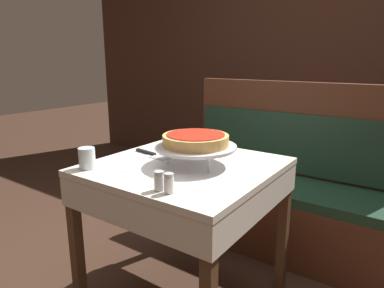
{
  "coord_description": "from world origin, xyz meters",
  "views": [
    {
      "loc": [
        0.94,
        -1.28,
        1.25
      ],
      "look_at": [
        0.06,
        -0.02,
        0.87
      ],
      "focal_mm": 32.0,
      "sensor_mm": 36.0,
      "label": 1
    }
  ],
  "objects_px": {
    "dining_table_rear": "(299,130)",
    "booth_bench": "(279,199)",
    "pizza_server": "(154,155)",
    "condiment_caddy": "(314,113)",
    "deep_dish_pizza": "(196,140)",
    "pepper_shaker": "(169,183)",
    "dining_table_front": "(185,184)",
    "water_glass_near": "(87,158)",
    "pizza_pan_stand": "(196,147)",
    "salt_shaker": "(159,181)"
  },
  "relations": [
    {
      "from": "dining_table_rear",
      "to": "booth_bench",
      "type": "relative_size",
      "value": 0.53
    },
    {
      "from": "pizza_server",
      "to": "condiment_caddy",
      "type": "relative_size",
      "value": 1.57
    },
    {
      "from": "condiment_caddy",
      "to": "deep_dish_pizza",
      "type": "bearing_deg",
      "value": -92.26
    },
    {
      "from": "deep_dish_pizza",
      "to": "pepper_shaker",
      "type": "xyz_separation_m",
      "value": [
        0.12,
        -0.35,
        -0.09
      ]
    },
    {
      "from": "dining_table_front",
      "to": "water_glass_near",
      "type": "relative_size",
      "value": 8.59
    },
    {
      "from": "booth_bench",
      "to": "pizza_server",
      "type": "height_order",
      "value": "booth_bench"
    },
    {
      "from": "deep_dish_pizza",
      "to": "pizza_server",
      "type": "bearing_deg",
      "value": 178.01
    },
    {
      "from": "pepper_shaker",
      "to": "condiment_caddy",
      "type": "height_order",
      "value": "condiment_caddy"
    },
    {
      "from": "booth_bench",
      "to": "pepper_shaker",
      "type": "distance_m",
      "value": 1.26
    },
    {
      "from": "deep_dish_pizza",
      "to": "pizza_pan_stand",
      "type": "bearing_deg",
      "value": 180.0
    },
    {
      "from": "condiment_caddy",
      "to": "salt_shaker",
      "type": "bearing_deg",
      "value": -90.02
    },
    {
      "from": "deep_dish_pizza",
      "to": "dining_table_rear",
      "type": "bearing_deg",
      "value": 90.88
    },
    {
      "from": "booth_bench",
      "to": "pepper_shaker",
      "type": "xyz_separation_m",
      "value": [
        -0.01,
        -1.17,
        0.47
      ]
    },
    {
      "from": "booth_bench",
      "to": "water_glass_near",
      "type": "xyz_separation_m",
      "value": [
        -0.51,
        -1.15,
        0.48
      ]
    },
    {
      "from": "pizza_server",
      "to": "pepper_shaker",
      "type": "distance_m",
      "value": 0.53
    },
    {
      "from": "dining_table_rear",
      "to": "salt_shaker",
      "type": "distance_m",
      "value": 1.99
    },
    {
      "from": "dining_table_front",
      "to": "pizza_pan_stand",
      "type": "xyz_separation_m",
      "value": [
        0.06,
        0.01,
        0.19
      ]
    },
    {
      "from": "deep_dish_pizza",
      "to": "water_glass_near",
      "type": "relative_size",
      "value": 3.24
    },
    {
      "from": "water_glass_near",
      "to": "dining_table_front",
      "type": "bearing_deg",
      "value": 43.98
    },
    {
      "from": "dining_table_front",
      "to": "dining_table_rear",
      "type": "relative_size",
      "value": 1.1
    },
    {
      "from": "water_glass_near",
      "to": "pepper_shaker",
      "type": "height_order",
      "value": "water_glass_near"
    },
    {
      "from": "deep_dish_pizza",
      "to": "pepper_shaker",
      "type": "distance_m",
      "value": 0.38
    },
    {
      "from": "dining_table_rear",
      "to": "condiment_caddy",
      "type": "height_order",
      "value": "condiment_caddy"
    },
    {
      "from": "dining_table_rear",
      "to": "deep_dish_pizza",
      "type": "distance_m",
      "value": 1.65
    },
    {
      "from": "condiment_caddy",
      "to": "water_glass_near",
      "type": "bearing_deg",
      "value": -102.45
    },
    {
      "from": "dining_table_front",
      "to": "condiment_caddy",
      "type": "bearing_deg",
      "value": 85.93
    },
    {
      "from": "dining_table_rear",
      "to": "salt_shaker",
      "type": "relative_size",
      "value": 10.01
    },
    {
      "from": "pizza_pan_stand",
      "to": "condiment_caddy",
      "type": "xyz_separation_m",
      "value": [
        0.07,
        1.72,
        -0.05
      ]
    },
    {
      "from": "pizza_pan_stand",
      "to": "deep_dish_pizza",
      "type": "distance_m",
      "value": 0.04
    },
    {
      "from": "booth_bench",
      "to": "dining_table_rear",
      "type": "bearing_deg",
      "value": 100.66
    },
    {
      "from": "booth_bench",
      "to": "salt_shaker",
      "type": "distance_m",
      "value": 1.26
    },
    {
      "from": "booth_bench",
      "to": "pizza_server",
      "type": "distance_m",
      "value": 1.0
    },
    {
      "from": "dining_table_rear",
      "to": "water_glass_near",
      "type": "distance_m",
      "value": 2.01
    },
    {
      "from": "dining_table_front",
      "to": "salt_shaker",
      "type": "height_order",
      "value": "salt_shaker"
    },
    {
      "from": "salt_shaker",
      "to": "condiment_caddy",
      "type": "distance_m",
      "value": 2.07
    },
    {
      "from": "pepper_shaker",
      "to": "dining_table_rear",
      "type": "bearing_deg",
      "value": 94.05
    },
    {
      "from": "condiment_caddy",
      "to": "pizza_server",
      "type": "bearing_deg",
      "value": -101.21
    },
    {
      "from": "booth_bench",
      "to": "pizza_pan_stand",
      "type": "distance_m",
      "value": 0.98
    },
    {
      "from": "pizza_server",
      "to": "water_glass_near",
      "type": "distance_m",
      "value": 0.36
    },
    {
      "from": "deep_dish_pizza",
      "to": "condiment_caddy",
      "type": "xyz_separation_m",
      "value": [
        0.07,
        1.72,
        -0.08
      ]
    },
    {
      "from": "condiment_caddy",
      "to": "dining_table_front",
      "type": "bearing_deg",
      "value": -94.07
    },
    {
      "from": "water_glass_near",
      "to": "pizza_server",
      "type": "bearing_deg",
      "value": 71.52
    },
    {
      "from": "deep_dish_pizza",
      "to": "condiment_caddy",
      "type": "height_order",
      "value": "condiment_caddy"
    },
    {
      "from": "dining_table_front",
      "to": "condiment_caddy",
      "type": "distance_m",
      "value": 1.74
    },
    {
      "from": "dining_table_rear",
      "to": "condiment_caddy",
      "type": "xyz_separation_m",
      "value": [
        0.09,
        0.08,
        0.15
      ]
    },
    {
      "from": "deep_dish_pizza",
      "to": "water_glass_near",
      "type": "distance_m",
      "value": 0.51
    },
    {
      "from": "dining_table_rear",
      "to": "pizza_server",
      "type": "height_order",
      "value": "pizza_server"
    },
    {
      "from": "pizza_server",
      "to": "dining_table_rear",
      "type": "bearing_deg",
      "value": 81.39
    },
    {
      "from": "pizza_pan_stand",
      "to": "dining_table_front",
      "type": "bearing_deg",
      "value": -168.33
    },
    {
      "from": "dining_table_front",
      "to": "dining_table_rear",
      "type": "bearing_deg",
      "value": 88.95
    }
  ]
}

